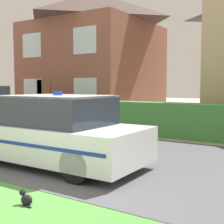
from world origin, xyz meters
The scene contains 5 objects.
road_strip centered at (0.00, 3.64, 0.01)m, with size 28.00×5.65×0.01m, color #4C4C51.
garden_hedge centered at (-0.91, 7.27, 0.59)m, with size 12.43×0.71×1.19m, color #3D7F38.
police_car centered at (-0.85, 2.27, 0.75)m, with size 4.39×1.84×1.64m.
cat centered at (0.48, 0.27, 0.10)m, with size 0.28×0.16×0.24m.
house_left centered at (-7.25, 12.63, 3.73)m, with size 6.98×6.91×7.32m.
Camera 1 is at (4.00, -2.82, 1.77)m, focal length 50.00 mm.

